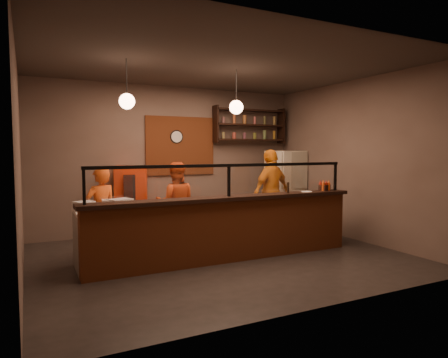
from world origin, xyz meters
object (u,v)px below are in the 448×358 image
cook_left (101,212)px  wall_clock (176,137)px  cook_mid (176,203)px  pepper_mill (288,188)px  fridge (285,188)px  cook_right (271,192)px  red_cooler (132,202)px  pizza_dough (262,200)px  condiment_caddy (324,188)px

cook_left → wall_clock: bearing=-160.5°
cook_mid → pepper_mill: (1.51, -1.51, 0.36)m
fridge → cook_right: bearing=-148.5°
wall_clock → red_cooler: bearing=-164.2°
cook_mid → pizza_dough: cook_mid is taller
cook_mid → red_cooler: cook_mid is taller
pepper_mill → condiment_caddy: bearing=6.4°
cook_mid → fridge: fridge is taller
wall_clock → cook_mid: wall_clock is taller
cook_right → pizza_dough: 1.31m
fridge → pizza_dough: fridge is taller
cook_right → pepper_mill: size_ratio=9.60×
cook_mid → red_cooler: (-0.61, 0.98, -0.05)m
red_cooler → pizza_dough: size_ratio=2.93×
pizza_dough → fridge: bearing=44.7°
cook_mid → cook_right: 2.16m
cook_right → red_cooler: bearing=-37.8°
cook_left → pepper_mill: bearing=137.4°
pepper_mill → cook_mid: bearing=134.9°
cook_right → condiment_caddy: (0.25, -1.40, 0.20)m
cook_right → pepper_mill: 1.65m
pizza_dough → pepper_mill: 0.59m
red_cooler → cook_left: bearing=-106.0°
cook_mid → pepper_mill: 2.17m
pizza_dough → cook_left: bearing=165.2°
cook_left → condiment_caddy: (3.83, -1.12, 0.35)m
pizza_dough → cook_right: bearing=49.8°
condiment_caddy → cook_left: bearing=163.7°
cook_left → condiment_caddy: 4.01m
cook_left → cook_mid: 1.46m
cook_left → fridge: bearing=171.9°
pizza_dough → wall_clock: bearing=109.5°
wall_clock → cook_left: (-1.92, -1.59, -1.34)m
cook_left → pizza_dough: size_ratio=3.00×
cook_right → pepper_mill: bearing=48.9°
wall_clock → fridge: bearing=-14.4°
cook_left → condiment_caddy: cook_left is taller
red_cooler → cook_mid: bearing=-41.3°
wall_clock → cook_mid: 1.90m
pizza_dough → condiment_caddy: bearing=-19.8°
red_cooler → cook_right: bearing=-3.1°
pizza_dough → condiment_caddy: (1.10, -0.40, 0.21)m
fridge → red_cooler: fridge is taller
wall_clock → pizza_dough: size_ratio=0.59×
pepper_mill → wall_clock: bearing=110.1°
cook_mid → fridge: size_ratio=0.88×
cook_left → fridge: size_ratio=0.85×
cook_right → condiment_caddy: bearing=82.2°
pizza_dough → condiment_caddy: 1.18m
cook_left → pizza_dough: cook_left is taller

